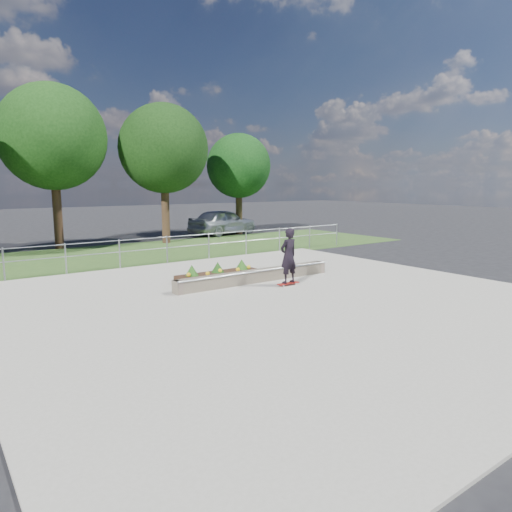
# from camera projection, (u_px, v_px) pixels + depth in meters

# --- Properties ---
(ground) EXTENTS (120.00, 120.00, 0.00)m
(ground) POSITION_uv_depth(u_px,v_px,m) (281.00, 301.00, 13.01)
(ground) COLOR black
(ground) RESTS_ON ground
(grass_verge) EXTENTS (30.00, 8.00, 0.02)m
(grass_verge) POSITION_uv_depth(u_px,v_px,m) (136.00, 254.00, 21.79)
(grass_verge) COLOR #2E4D1F
(grass_verge) RESTS_ON ground
(concrete_slab) EXTENTS (15.00, 15.00, 0.06)m
(concrete_slab) POSITION_uv_depth(u_px,v_px,m) (281.00, 300.00, 13.00)
(concrete_slab) COLOR #9E9A8C
(concrete_slab) RESTS_ON ground
(fence) EXTENTS (20.06, 0.06, 1.20)m
(fence) POSITION_uv_depth(u_px,v_px,m) (167.00, 246.00, 18.87)
(fence) COLOR gray
(fence) RESTS_ON ground
(tree_mid_left) EXTENTS (5.25, 5.25, 8.25)m
(tree_mid_left) POSITION_uv_depth(u_px,v_px,m) (52.00, 137.00, 22.65)
(tree_mid_left) COLOR #341E14
(tree_mid_left) RESTS_ON ground
(tree_mid_right) EXTENTS (4.90, 4.90, 7.70)m
(tree_mid_right) POSITION_uv_depth(u_px,v_px,m) (164.00, 149.00, 25.11)
(tree_mid_right) COLOR #352115
(tree_mid_right) RESTS_ON ground
(tree_far_right) EXTENTS (4.20, 4.20, 6.60)m
(tree_far_right) POSITION_uv_depth(u_px,v_px,m) (239.00, 166.00, 29.92)
(tree_far_right) COLOR black
(tree_far_right) RESTS_ON ground
(grind_ledge) EXTENTS (6.00, 0.44, 0.43)m
(grind_ledge) POSITION_uv_depth(u_px,v_px,m) (256.00, 276.00, 15.28)
(grind_ledge) COLOR brown
(grind_ledge) RESTS_ON concrete_slab
(planter_bed) EXTENTS (3.00, 1.20, 0.61)m
(planter_bed) POSITION_uv_depth(u_px,v_px,m) (221.00, 275.00, 15.53)
(planter_bed) COLOR black
(planter_bed) RESTS_ON concrete_slab
(skateboarder) EXTENTS (0.80, 0.47, 1.87)m
(skateboarder) POSITION_uv_depth(u_px,v_px,m) (288.00, 256.00, 14.63)
(skateboarder) COLOR white
(skateboarder) RESTS_ON concrete_slab
(parked_car) EXTENTS (5.34, 3.16, 1.70)m
(parked_car) POSITION_uv_depth(u_px,v_px,m) (223.00, 222.00, 30.18)
(parked_car) COLOR #A6AAB0
(parked_car) RESTS_ON ground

